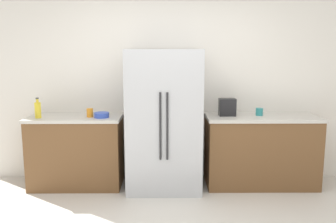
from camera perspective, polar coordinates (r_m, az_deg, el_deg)
name	(u,v)px	position (r m, az deg, el deg)	size (l,w,h in m)	color
kitchen_back_panel	(169,68)	(4.73, 0.21, 7.16)	(4.93, 0.10, 3.03)	silver
counter_left	(77,151)	(4.69, -14.65, -6.23)	(1.18, 0.61, 0.92)	brown
counter_right	(261,150)	(4.72, 14.87, -6.16)	(1.43, 0.61, 0.92)	brown
refrigerator	(164,120)	(4.38, -0.66, -1.45)	(0.92, 0.74, 1.75)	#B7BABF
toaster	(227,107)	(4.52, 9.63, 0.71)	(0.21, 0.15, 0.22)	black
bottle_a	(38,110)	(4.58, -20.45, 0.27)	(0.08, 0.08, 0.25)	yellow
cup_a	(90,113)	(4.47, -12.62, -0.21)	(0.08, 0.08, 0.11)	orange
cup_b	(259,112)	(4.62, 14.66, -0.05)	(0.09, 0.09, 0.10)	teal
bowl_a	(102,115)	(4.42, -10.77, -0.56)	(0.19, 0.19, 0.06)	blue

